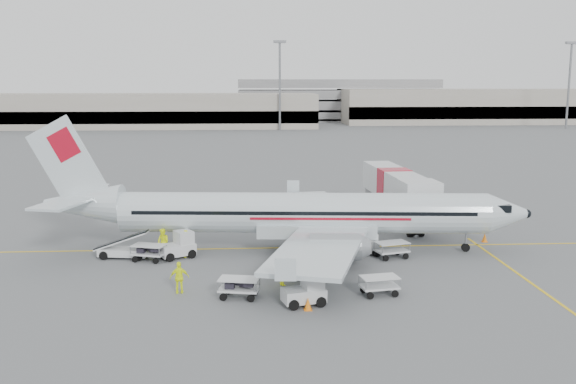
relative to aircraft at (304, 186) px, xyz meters
name	(u,v)px	position (x,y,z in m)	size (l,w,h in m)	color
ground	(290,248)	(-0.93, 0.85, -4.73)	(360.00, 360.00, 0.00)	#56595B
stripe_lead	(290,248)	(-0.93, 0.85, -4.73)	(44.00, 0.20, 0.01)	yellow
stripe_cross	(522,277)	(13.07, -7.15, -4.73)	(0.20, 20.00, 0.01)	yellow
terminal_west	(110,111)	(-40.93, 130.85, -0.23)	(110.00, 22.00, 9.00)	gray
terminal_east	(491,106)	(69.07, 145.85, 0.27)	(90.00, 26.00, 10.00)	gray
parking_garage	(336,98)	(24.07, 160.85, 2.27)	(62.00, 24.00, 14.00)	slate
treeline	(257,109)	(-0.93, 175.85, -1.73)	(300.00, 3.00, 6.00)	black
mast_center	(280,86)	(4.07, 118.85, 6.27)	(3.20, 1.20, 22.00)	slate
mast_east	(569,86)	(79.07, 118.85, 6.27)	(3.20, 1.20, 22.00)	slate
aircraft	(304,186)	(0.00, 0.00, 0.00)	(34.32, 26.90, 9.46)	silver
jet_bridge	(394,195)	(8.77, 9.91, -2.48)	(3.22, 17.18, 4.51)	silver
belt_loader	(124,241)	(-12.48, -1.15, -3.51)	(4.50, 1.69, 2.44)	silver
tug_fore	(363,244)	(4.10, -1.40, -3.97)	(1.97, 1.13, 1.52)	silver
tug_mid	(304,289)	(-0.95, -11.37, -3.85)	(2.27, 1.30, 1.75)	silver
tug_aft	(177,245)	(-8.86, -1.39, -3.82)	(2.37, 1.36, 1.83)	silver
cart_loaded_a	(149,253)	(-10.66, -2.06, -4.16)	(2.18, 1.29, 1.14)	silver
cart_loaded_b	(239,288)	(-4.46, -10.05, -4.15)	(2.23, 1.32, 1.16)	silver
cart_empty_a	(379,286)	(3.48, -10.02, -4.18)	(2.12, 1.26, 1.11)	silver
cart_empty_b	(392,250)	(5.90, -2.38, -4.15)	(2.21, 1.31, 1.15)	silver
cone_nose	(485,237)	(13.94, 1.71, -4.38)	(0.43, 0.43, 0.70)	orange
cone_port	(334,196)	(4.94, 20.52, -4.45)	(0.35, 0.35, 0.56)	orange
cone_stbd	(308,304)	(-0.79, -12.18, -4.38)	(0.43, 0.43, 0.71)	orange
crew_a	(187,244)	(-8.18, -1.20, -3.78)	(0.69, 0.45, 1.89)	#D2E10E
crew_b	(163,242)	(-9.88, -0.65, -3.79)	(0.92, 0.72, 1.89)	#D2E10E
crew_c	(283,272)	(-1.89, -7.90, -3.92)	(1.04, 0.60, 1.61)	#D2E10E
crew_d	(179,278)	(-7.87, -8.99, -3.80)	(1.09, 0.45, 1.86)	#D2E10E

